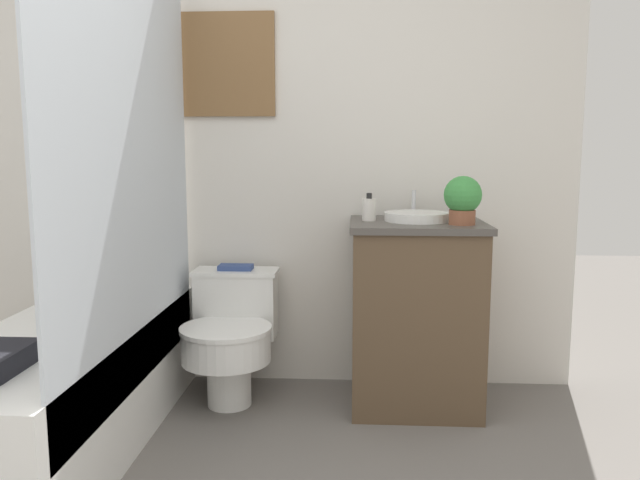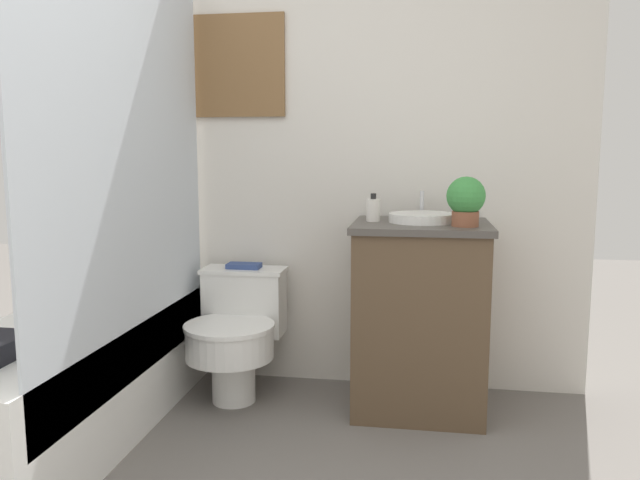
{
  "view_description": "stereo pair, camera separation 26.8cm",
  "coord_description": "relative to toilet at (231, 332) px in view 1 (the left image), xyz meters",
  "views": [
    {
      "loc": [
        0.44,
        -1.17,
        1.17
      ],
      "look_at": [
        0.28,
        1.48,
        0.8
      ],
      "focal_mm": 35.0,
      "sensor_mm": 36.0,
      "label": 1
    },
    {
      "loc": [
        0.71,
        -1.14,
        1.17
      ],
      "look_at": [
        0.28,
        1.48,
        0.8
      ],
      "focal_mm": 35.0,
      "sensor_mm": 36.0,
      "label": 2
    }
  ],
  "objects": [
    {
      "name": "shower_area",
      "position": [
        -0.54,
        -0.51,
        -0.03
      ],
      "size": [
        0.62,
        1.59,
        1.98
      ],
      "color": "white",
      "rests_on": "ground_plane"
    },
    {
      "name": "toilet",
      "position": [
        0.0,
        0.0,
        0.0
      ],
      "size": [
        0.42,
        0.56,
        0.6
      ],
      "color": "white",
      "rests_on": "ground_plane"
    },
    {
      "name": "soap_bottle",
      "position": [
        0.64,
        0.03,
        0.58
      ],
      "size": [
        0.06,
        0.06,
        0.13
      ],
      "color": "silver",
      "rests_on": "vanity"
    },
    {
      "name": "wall_back",
      "position": [
        0.15,
        0.31,
        0.92
      ],
      "size": [
        3.04,
        0.07,
        2.5
      ],
      "color": "silver",
      "rests_on": "ground_plane"
    },
    {
      "name": "potted_plant",
      "position": [
        1.04,
        -0.1,
        0.64
      ],
      "size": [
        0.16,
        0.16,
        0.21
      ],
      "color": "brown",
      "rests_on": "vanity"
    },
    {
      "name": "sink",
      "position": [
        0.86,
        0.03,
        0.55
      ],
      "size": [
        0.29,
        0.33,
        0.13
      ],
      "color": "white",
      "rests_on": "vanity"
    },
    {
      "name": "book_on_tank",
      "position": [
        0.0,
        0.14,
        0.28
      ],
      "size": [
        0.16,
        0.09,
        0.02
      ],
      "color": "#33477F",
      "rests_on": "toilet"
    },
    {
      "name": "vanity",
      "position": [
        0.86,
        0.01,
        0.1
      ],
      "size": [
        0.6,
        0.53,
        0.86
      ],
      "color": "brown",
      "rests_on": "ground_plane"
    }
  ]
}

